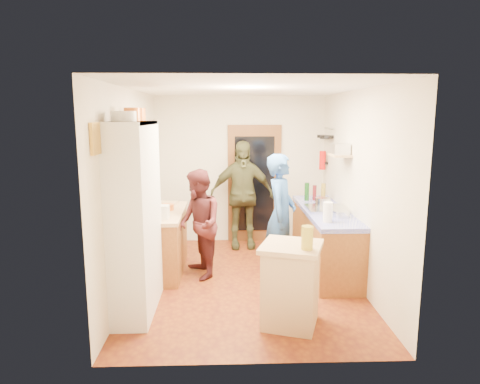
{
  "coord_description": "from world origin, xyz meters",
  "views": [
    {
      "loc": [
        -0.27,
        -5.6,
        2.26
      ],
      "look_at": [
        -0.07,
        0.15,
        1.23
      ],
      "focal_mm": 32.0,
      "sensor_mm": 36.0,
      "label": 1
    }
  ],
  "objects": [
    {
      "name": "picture_frame",
      "position": [
        -1.48,
        -1.55,
        2.05
      ],
      "size": [
        0.03,
        0.25,
        0.3
      ],
      "primitive_type": "cube",
      "color": "gold",
      "rests_on": "wall_left"
    },
    {
      "name": "hob",
      "position": [
        1.2,
        0.45,
        0.92
      ],
      "size": [
        0.55,
        0.58,
        0.04
      ],
      "primitive_type": "cube",
      "color": "silver",
      "rests_on": "right_counter_top"
    },
    {
      "name": "hutch_body",
      "position": [
        -1.3,
        -0.8,
        1.1
      ],
      "size": [
        0.4,
        1.2,
        2.2
      ],
      "primitive_type": "cube",
      "color": "silver",
      "rests_on": "ground"
    },
    {
      "name": "bottle_a",
      "position": [
        1.05,
        1.17,
        1.05
      ],
      "size": [
        0.08,
        0.08,
        0.29
      ],
      "primitive_type": "cylinder",
      "rotation": [
        0.0,
        0.0,
        -0.12
      ],
      "color": "#143F14",
      "rests_on": "right_counter_top"
    },
    {
      "name": "ceiling",
      "position": [
        0.0,
        0.0,
        2.61
      ],
      "size": [
        3.0,
        4.0,
        0.02
      ],
      "primitive_type": "cube",
      "color": "silver",
      "rests_on": "ground"
    },
    {
      "name": "orange_pot_b",
      "position": [
        -1.3,
        -0.4,
        2.27
      ],
      "size": [
        0.17,
        0.17,
        0.15
      ],
      "primitive_type": "cylinder",
      "color": "orange",
      "rests_on": "hutch_top_shelf"
    },
    {
      "name": "wall_shelf",
      "position": [
        1.37,
        0.45,
        1.7
      ],
      "size": [
        0.26,
        0.42,
        0.03
      ],
      "primitive_type": "cube",
      "color": "tan",
      "rests_on": "wall_right"
    },
    {
      "name": "bottle_c",
      "position": [
        1.31,
        1.14,
        1.04
      ],
      "size": [
        0.09,
        0.09,
        0.29
      ],
      "primitive_type": "cylinder",
      "rotation": [
        0.0,
        0.0,
        0.23
      ],
      "color": "olive",
      "rests_on": "right_counter_top"
    },
    {
      "name": "person_left",
      "position": [
        -0.63,
        0.25,
        0.77
      ],
      "size": [
        0.79,
        0.89,
        1.54
      ],
      "primitive_type": "imported",
      "rotation": [
        0.0,
        0.0,
        -1.25
      ],
      "color": "#451A1C",
      "rests_on": "ground"
    },
    {
      "name": "door_glass",
      "position": [
        0.25,
        1.94,
        1.05
      ],
      "size": [
        0.7,
        0.02,
        1.7
      ],
      "primitive_type": "cube",
      "color": "black",
      "rests_on": "door_frame"
    },
    {
      "name": "pan_hang_a",
      "position": [
        1.4,
        1.35,
        1.92
      ],
      "size": [
        0.18,
        0.18,
        0.05
      ],
      "primitive_type": "cylinder",
      "color": "black",
      "rests_on": "pan_rail"
    },
    {
      "name": "paper_towel",
      "position": [
        1.05,
        -0.26,
        1.03
      ],
      "size": [
        0.13,
        0.13,
        0.26
      ],
      "primitive_type": "cylinder",
      "rotation": [
        0.0,
        0.0,
        -0.06
      ],
      "color": "white",
      "rests_on": "right_counter_top"
    },
    {
      "name": "left_counter_base",
      "position": [
        -1.2,
        0.45,
        0.42
      ],
      "size": [
        0.6,
        1.4,
        0.85
      ],
      "primitive_type": "cube",
      "color": "brown",
      "rests_on": "ground"
    },
    {
      "name": "kettle",
      "position": [
        -1.25,
        0.28,
        0.99
      ],
      "size": [
        0.2,
        0.2,
        0.19
      ],
      "primitive_type": "cylinder",
      "rotation": [
        0.0,
        0.0,
        -0.21
      ],
      "color": "white",
      "rests_on": "left_counter_top"
    },
    {
      "name": "toaster",
      "position": [
        -1.15,
        0.0,
        0.99
      ],
      "size": [
        0.25,
        0.17,
        0.18
      ],
      "primitive_type": "cube",
      "rotation": [
        0.0,
        0.0,
        -0.05
      ],
      "color": "white",
      "rests_on": "left_counter_top"
    },
    {
      "name": "cutting_board",
      "position": [
        0.4,
        -1.18,
        0.9
      ],
      "size": [
        0.42,
        0.38,
        0.02
      ],
      "primitive_type": "cube",
      "rotation": [
        0.0,
        0.0,
        -0.33
      ],
      "color": "white",
      "rests_on": "island_top"
    },
    {
      "name": "wall_front",
      "position": [
        0.0,
        -2.01,
        1.3
      ],
      "size": [
        3.0,
        0.02,
        2.6
      ],
      "primitive_type": "cube",
      "color": "beige",
      "rests_on": "ground"
    },
    {
      "name": "wall_right",
      "position": [
        1.51,
        0.0,
        1.3
      ],
      "size": [
        0.02,
        4.0,
        2.6
      ],
      "primitive_type": "cube",
      "color": "beige",
      "rests_on": "ground"
    },
    {
      "name": "orange_pot_a",
      "position": [
        -1.3,
        -0.74,
        2.27
      ],
      "size": [
        0.18,
        0.18,
        0.15
      ],
      "primitive_type": "cylinder",
      "color": "orange",
      "rests_on": "hutch_top_shelf"
    },
    {
      "name": "wall_left",
      "position": [
        -1.51,
        0.0,
        1.3
      ],
      "size": [
        0.02,
        4.0,
        2.6
      ],
      "primitive_type": "cube",
      "color": "beige",
      "rests_on": "ground"
    },
    {
      "name": "oil_jar",
      "position": [
        0.56,
        -1.42,
        1.03
      ],
      "size": [
        0.15,
        0.15,
        0.24
      ],
      "primitive_type": "cylinder",
      "rotation": [
        0.0,
        0.0,
        -0.33
      ],
      "color": "#AD9E2D",
      "rests_on": "island_top"
    },
    {
      "name": "person_back",
      "position": [
        0.02,
        1.58,
        0.92
      ],
      "size": [
        1.11,
        0.51,
        1.85
      ],
      "primitive_type": "imported",
      "rotation": [
        0.0,
        0.0,
        0.06
      ],
      "color": "#3F3F24",
      "rests_on": "ground"
    },
    {
      "name": "pan_hang_b",
      "position": [
        1.4,
        1.55,
        1.9
      ],
      "size": [
        0.16,
        0.16,
        0.05
      ],
      "primitive_type": "cylinder",
      "color": "black",
      "rests_on": "pan_rail"
    },
    {
      "name": "door_frame",
      "position": [
        0.25,
        1.97,
        1.05
      ],
      "size": [
        0.95,
        0.06,
        2.1
      ],
      "primitive_type": "cube",
      "color": "brown",
      "rests_on": "ground"
    },
    {
      "name": "plate_stack",
      "position": [
        -1.3,
        -1.14,
        2.25
      ],
      "size": [
        0.25,
        0.25,
        0.11
      ],
      "primitive_type": "cylinder",
      "color": "white",
      "rests_on": "hutch_top_shelf"
    },
    {
      "name": "floor",
      "position": [
        0.0,
        0.0,
        -0.01
      ],
      "size": [
        3.0,
        4.0,
        0.02
      ],
      "primitive_type": "cube",
      "color": "brown",
      "rests_on": "ground"
    },
    {
      "name": "fire_extinguisher",
      "position": [
        1.41,
        1.7,
        1.5
      ],
      "size": [
        0.11,
        0.11,
        0.32
      ],
      "primitive_type": "cylinder",
      "color": "red",
      "rests_on": "wall_right"
    },
    {
      "name": "left_counter_top",
      "position": [
        -1.2,
        0.45,
        0.88
      ],
      "size": [
        0.64,
        1.44,
        0.05
      ],
      "primitive_type": "cube",
      "color": "tan",
      "rests_on": "left_counter_base"
    },
    {
      "name": "bottle_b",
      "position": [
        1.18,
        1.19,
        1.02
      ],
      "size": [
        0.08,
        0.08,
        0.25
      ],
      "primitive_type": "cylinder",
      "rotation": [
        0.0,
        0.0,
        -0.33
      ],
      "color": "#591419",
      "rests_on": "right_counter_top"
    },
    {
      "name": "island_top",
      "position": [
        0.43,
        -1.24,
        0.89
      ],
      "size": [
        0.79,
        0.79,
        0.05
      ],
      "primitive_type": "cube",
      "rotation": [
        0.0,
        0.0,
        -0.33
      ],
      "color": "tan",
      "rests_on": "island_base"
    },
    {
      "name": "mixing_bowl",
      "position": [
        1.3,
        0.01,
        0.94
      ],
      "size": [
        0.29,
        0.29,
        0.09
      ],
      "primitive_type": "cylinder",
      "rotation": [
        0.0,
        0.0,
        0.31
      ],
      "color": "silver",
      "rests_on": "right_counter_top"
    },
    {
      "name": "pot_on_hob",
      "position": [
        1.15,
        0.47,
        1.01
      ],
      "size": [
        0.22,
        0.22,
        0.14
      ],
      "primitive_type": "cylinder",
      "color": "silver",
      "rests_on": "hob"
    },
    {
      "name": "island_base",
      "position": [
        0.43,
        -1.24,
        0.43
      ],
      "size": [
        0.7,
        0.7,
        0.86
      ],
      "primitive_type": "cube",
      "rotation": [
        0.0,
        0.0,
        -0.33
      ],
      "color": "tan",
      "rests_on": "ground"
    },
    {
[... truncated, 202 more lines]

